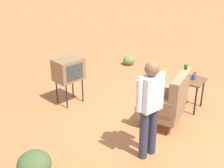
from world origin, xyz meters
TOP-DOWN VIEW (x-y plane):
  - ground_plane at (0.00, 0.00)m, footprint 60.00×60.00m
  - armchair at (0.06, 0.05)m, footprint 0.84×0.85m
  - side_table at (-0.86, 0.17)m, footprint 0.56×0.56m
  - tv_on_stand at (0.35, -2.12)m, footprint 0.68×0.55m
  - person_standing at (1.08, 0.18)m, footprint 0.55×0.32m
  - soda_can_red at (-0.99, 0.20)m, footprint 0.07×0.07m
  - bottle_wine_green at (-0.80, 0.06)m, footprint 0.07×0.07m
  - bottle_short_clear at (-0.94, 0.08)m, footprint 0.06×0.06m
  - soda_can_blue at (-0.87, 0.22)m, footprint 0.07×0.07m
  - flower_vase at (-0.70, 0.15)m, footprint 0.15×0.10m
  - shrub_far at (-2.48, -2.27)m, footprint 0.36×0.36m
  - shrub_lone at (2.44, -1.00)m, footprint 0.51×0.51m

SIDE VIEW (x-z plane):
  - ground_plane at x=0.00m, z-range 0.00..0.00m
  - shrub_far at x=-2.48m, z-range 0.00..0.28m
  - shrub_lone at x=2.44m, z-range 0.00..0.39m
  - armchair at x=0.06m, z-range -0.03..1.03m
  - side_table at x=-0.86m, z-range 0.23..0.90m
  - soda_can_red at x=-0.99m, z-range 0.67..0.79m
  - soda_can_blue at x=-0.87m, z-range 0.67..0.79m
  - bottle_short_clear at x=-0.94m, z-range 0.67..0.87m
  - tv_on_stand at x=0.35m, z-range 0.27..1.30m
  - flower_vase at x=-0.70m, z-range 0.68..0.95m
  - bottle_wine_green at x=-0.80m, z-range 0.67..0.99m
  - person_standing at x=1.08m, z-range 0.12..1.76m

